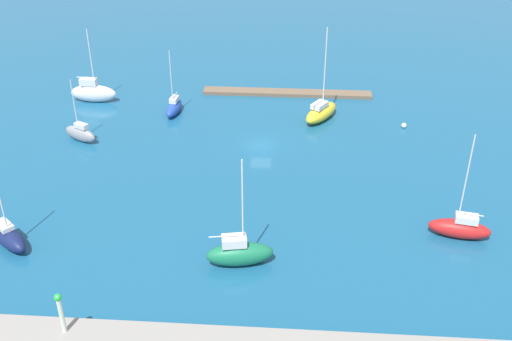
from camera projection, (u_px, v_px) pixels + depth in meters
name	position (u px, v px, depth m)	size (l,w,h in m)	color
water	(261.00, 145.00, 75.25)	(160.00, 160.00, 0.00)	#19567F
pier_dock	(287.00, 93.00, 88.26)	(23.98, 2.08, 0.50)	brown
harbor_beacon	(61.00, 310.00, 45.92)	(0.56, 0.56, 3.73)	silver
sailboat_yellow_near_pier	(321.00, 112.00, 80.81)	(5.44, 6.79, 12.35)	yellow
sailboat_blue_outer_mooring	(174.00, 107.00, 82.48)	(2.12, 4.99, 8.91)	#2347B2
sailboat_gray_lone_south	(80.00, 133.00, 75.72)	(4.82, 3.35, 8.01)	gray
sailboat_green_along_channel	(239.00, 253.00, 55.27)	(6.36, 3.21, 10.83)	#19724C
sailboat_navy_east_end	(8.00, 236.00, 57.75)	(5.53, 5.18, 10.58)	#141E4C
sailboat_red_far_north	(460.00, 228.00, 58.84)	(6.07, 2.92, 10.99)	red
sailboat_white_lone_north	(93.00, 92.00, 85.60)	(6.41, 1.91, 10.42)	white
mooring_buoy_white	(404.00, 125.00, 79.14)	(0.66, 0.66, 0.66)	white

